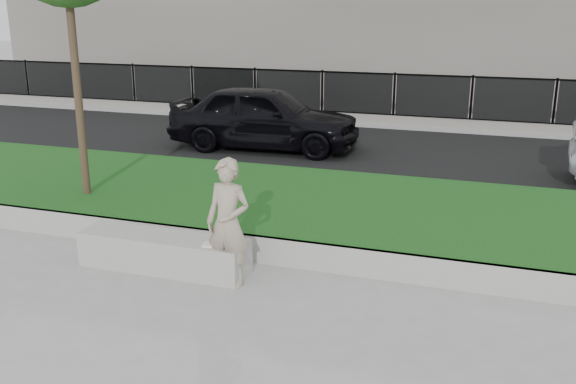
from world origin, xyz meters
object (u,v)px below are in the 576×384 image
at_px(man, 228,223).
at_px(book, 212,245).
at_px(car_dark, 265,117).
at_px(stone_bench, 164,252).

height_order(man, book, man).
relative_size(book, car_dark, 0.05).
height_order(stone_bench, man, man).
bearing_deg(book, stone_bench, 160.97).
bearing_deg(car_dark, book, -166.62).
bearing_deg(car_dark, man, -164.95).
distance_m(man, car_dark, 7.99).
bearing_deg(man, stone_bench, 178.78).
distance_m(stone_bench, car_dark, 7.61).
relative_size(stone_bench, book, 9.93).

